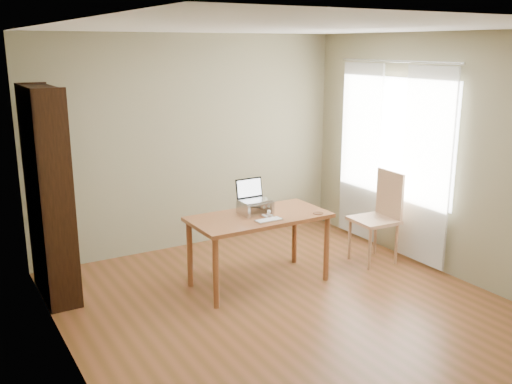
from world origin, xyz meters
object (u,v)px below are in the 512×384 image
object	(u,v)px
bookshelf	(49,194)
chair	(380,213)
keyboard	(269,220)
cat	(256,207)
laptop	(253,195)
desk	(259,224)

from	to	relation	value
bookshelf	chair	xyz separation A→B (m)	(3.45, -0.94, -0.47)
keyboard	cat	size ratio (longest dim) A/B	0.60
bookshelf	keyboard	distance (m)	2.16
laptop	chair	distance (m)	1.61
bookshelf	cat	world-z (taller)	bookshelf
keyboard	cat	distance (m)	0.34
bookshelf	keyboard	xyz separation A→B (m)	(1.89, -1.02, -0.29)
bookshelf	desk	bearing A→B (deg)	-22.75
laptop	cat	distance (m)	0.14
chair	keyboard	bearing A→B (deg)	-173.27
bookshelf	chair	world-z (taller)	bookshelf
laptop	chair	bearing A→B (deg)	-10.20
cat	keyboard	bearing A→B (deg)	-104.69
cat	chair	world-z (taller)	chair
laptop	keyboard	bearing A→B (deg)	-93.17
bookshelf	chair	size ratio (longest dim) A/B	1.98
keyboard	cat	xyz separation A→B (m)	(0.05, 0.33, 0.05)
desk	chair	distance (m)	1.55
cat	chair	size ratio (longest dim) A/B	0.44
bookshelf	laptop	distance (m)	2.02
chair	desk	bearing A→B (deg)	178.60
desk	laptop	xyz separation A→B (m)	(0.00, 0.13, 0.28)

